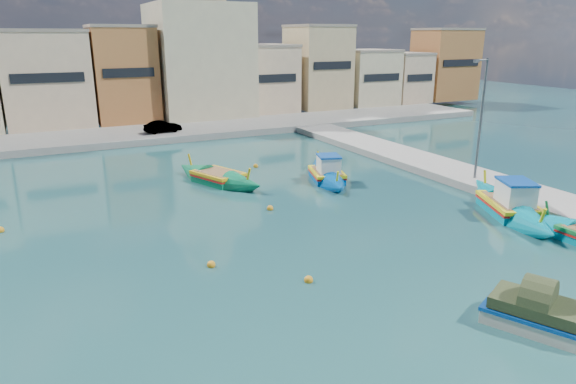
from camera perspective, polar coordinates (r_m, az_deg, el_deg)
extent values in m
plane|color=#15363F|center=(20.94, -2.45, -9.45)|extent=(160.00, 160.00, 0.00)
cube|color=gray|center=(32.12, 28.26, -1.48)|extent=(4.00, 70.00, 0.50)
cube|color=gray|center=(50.53, -17.65, 5.96)|extent=(80.00, 8.00, 0.60)
cube|color=#CFB28F|center=(57.04, -25.21, 11.22)|extent=(7.88, 7.44, 8.99)
cube|color=gray|center=(56.88, -25.82, 15.85)|extent=(8.04, 7.59, 0.30)
cube|color=black|center=(53.25, -25.10, 11.41)|extent=(6.30, 0.10, 0.90)
cube|color=#B46E38|center=(57.08, -17.78, 12.23)|extent=(6.17, 6.13, 9.43)
cube|color=gray|center=(56.94, -18.24, 17.10)|extent=(6.29, 6.26, 0.30)
cube|color=black|center=(53.98, -17.26, 12.54)|extent=(4.93, 0.10, 0.90)
cube|color=tan|center=(59.64, -10.51, 11.29)|extent=(7.31, 7.69, 6.05)
cube|color=gray|center=(59.42, -10.68, 14.34)|extent=(7.46, 7.85, 0.30)
cube|color=black|center=(55.90, -9.37, 11.29)|extent=(5.85, 0.10, 0.90)
cube|color=#CFB28F|center=(62.10, -3.27, 12.39)|extent=(7.54, 7.30, 7.41)
cube|color=gray|center=(61.90, -3.33, 15.95)|extent=(7.69, 7.45, 0.30)
cube|color=black|center=(58.70, -1.80, 12.50)|extent=(6.03, 0.10, 0.90)
cube|color=tan|center=(65.42, 3.32, 13.60)|extent=(6.36, 6.97, 9.63)
cube|color=gray|center=(65.31, 3.40, 17.95)|extent=(6.48, 7.11, 0.30)
cube|color=black|center=(62.35, 4.99, 13.84)|extent=(5.09, 0.10, 0.90)
cube|color=beige|center=(69.28, 8.67, 12.39)|extent=(6.63, 6.70, 6.65)
cube|color=gray|center=(69.10, 8.80, 15.27)|extent=(6.76, 6.83, 0.30)
cube|color=black|center=(66.51, 10.40, 12.41)|extent=(5.30, 0.10, 0.90)
cube|color=#CFB28F|center=(73.29, 12.48, 12.26)|extent=(5.08, 7.51, 6.20)
cube|color=gray|center=(73.11, 12.65, 14.80)|extent=(5.18, 7.66, 0.30)
cube|color=black|center=(70.36, 14.47, 12.20)|extent=(4.06, 0.10, 0.90)
cube|color=#B46E38|center=(77.14, 17.02, 13.32)|extent=(7.79, 6.00, 9.33)
cube|color=gray|center=(77.04, 17.34, 16.89)|extent=(7.95, 6.12, 0.30)
cube|color=black|center=(74.93, 18.68, 13.44)|extent=(6.23, 0.10, 0.90)
cube|color=beige|center=(59.84, -9.82, 14.20)|extent=(10.00, 10.00, 12.00)
cylinder|color=#595B60|center=(34.55, 20.60, 7.09)|extent=(0.16, 0.16, 8.00)
cylinder|color=#595B60|center=(33.88, 20.82, 13.55)|extent=(1.00, 0.10, 0.10)
cube|color=#595B60|center=(33.52, 20.21, 13.50)|extent=(0.35, 0.15, 0.18)
imported|color=#4C1919|center=(49.53, -13.75, 7.06)|extent=(3.48, 1.58, 1.11)
cube|color=#0089A0|center=(30.45, 23.28, -1.83)|extent=(3.52, 4.32, 1.06)
cone|color=#0089A0|center=(33.15, 21.11, -0.01)|extent=(3.38, 4.03, 2.71)
cone|color=#0089A0|center=(27.80, 25.90, -3.79)|extent=(3.38, 4.03, 2.71)
cube|color=yellow|center=(30.32, 23.38, -1.04)|extent=(3.68, 4.54, 0.19)
cube|color=red|center=(30.37, 23.34, -1.38)|extent=(3.64, 4.43, 0.11)
cube|color=olive|center=(30.29, 23.40, -0.88)|extent=(3.08, 3.87, 0.06)
cylinder|color=yellow|center=(33.24, 21.04, 1.28)|extent=(0.35, 0.52, 1.15)
cylinder|color=yellow|center=(27.32, 26.37, -2.67)|extent=(0.35, 0.52, 1.15)
cube|color=white|center=(29.66, 23.96, -0.14)|extent=(2.16, 2.37, 1.16)
cube|color=#0F47A5|center=(29.49, 24.11, 1.06)|extent=(2.29, 2.53, 0.13)
cube|color=#0051A9|center=(34.53, 4.32, 1.64)|extent=(2.71, 3.44, 0.94)
cone|color=#0051A9|center=(36.86, 3.44, 2.73)|extent=(2.65, 3.24, 2.36)
cone|color=#0051A9|center=(32.19, 5.34, 0.55)|extent=(2.65, 3.24, 2.36)
cube|color=yellow|center=(34.42, 4.34, 2.28)|extent=(2.83, 3.62, 0.17)
cube|color=red|center=(34.47, 4.33, 2.00)|extent=(2.82, 3.52, 0.09)
cube|color=olive|center=(34.41, 4.34, 2.40)|extent=(2.36, 3.09, 0.06)
cylinder|color=yellow|center=(36.95, 3.38, 3.75)|extent=(0.26, 0.47, 1.03)
cylinder|color=yellow|center=(31.79, 5.48, 1.49)|extent=(0.26, 0.47, 1.03)
cube|color=white|center=(33.86, 4.53, 3.06)|extent=(1.72, 1.86, 1.04)
cube|color=#0F47A5|center=(33.73, 4.55, 4.01)|extent=(1.83, 1.99, 0.11)
cube|color=#0B754A|center=(34.14, -7.76, 1.38)|extent=(3.09, 3.69, 1.04)
cone|color=#0B754A|center=(36.08, -10.47, 2.19)|extent=(3.02, 3.51, 2.57)
cone|color=#0B754A|center=(32.26, -4.74, 0.65)|extent=(3.02, 3.51, 2.57)
cube|color=gold|center=(34.02, -7.79, 2.09)|extent=(3.23, 3.88, 0.19)
cube|color=red|center=(34.07, -7.78, 1.79)|extent=(3.21, 3.78, 0.10)
cube|color=olive|center=(34.00, -7.80, 2.23)|extent=(2.70, 3.31, 0.06)
cylinder|color=gold|center=(36.11, -10.78, 3.30)|extent=(0.32, 0.51, 1.13)
cylinder|color=gold|center=(31.89, -4.45, 1.73)|extent=(0.32, 0.51, 1.13)
cone|color=#008BA3|center=(28.99, 27.09, -3.20)|extent=(1.91, 2.75, 2.36)
cylinder|color=#177332|center=(28.93, 26.88, -1.91)|extent=(0.13, 0.45, 1.04)
cube|color=beige|center=(19.43, 25.64, -12.98)|extent=(2.84, 3.52, 0.78)
cube|color=#0F47A5|center=(19.26, 25.78, -12.03)|extent=(2.94, 3.62, 0.13)
cube|color=#2D381E|center=(19.12, 25.90, -11.24)|extent=(2.64, 3.17, 0.39)
cylinder|color=#2D381E|center=(19.04, 25.97, -10.74)|extent=(1.79, 2.76, 0.66)
sphere|color=orange|center=(22.03, -8.53, -8.01)|extent=(0.36, 0.36, 0.36)
sphere|color=orange|center=(28.62, -2.00, -1.83)|extent=(0.36, 0.36, 0.36)
sphere|color=orange|center=(37.90, -3.61, 2.88)|extent=(0.36, 0.36, 0.36)
sphere|color=orange|center=(29.20, -29.32, -3.72)|extent=(0.36, 0.36, 0.36)
sphere|color=orange|center=(32.44, 21.19, -0.72)|extent=(0.36, 0.36, 0.36)
sphere|color=orange|center=(20.56, 2.30, -9.74)|extent=(0.36, 0.36, 0.36)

